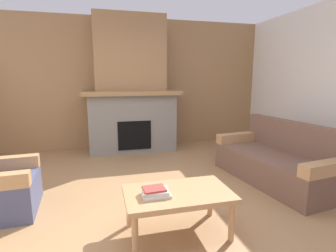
% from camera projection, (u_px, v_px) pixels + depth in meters
% --- Properties ---
extents(ground, '(9.00, 9.00, 0.00)m').
position_uv_depth(ground, '(160.00, 209.00, 2.98)').
color(ground, '#9E754C').
extents(wall_back_wood_panel, '(6.00, 0.12, 2.70)m').
position_uv_depth(wall_back_wood_panel, '(129.00, 84.00, 5.59)').
color(wall_back_wood_panel, '#997047').
rests_on(wall_back_wood_panel, ground).
extents(fireplace, '(1.90, 0.82, 2.70)m').
position_uv_depth(fireplace, '(131.00, 94.00, 5.27)').
color(fireplace, gray).
rests_on(fireplace, ground).
extents(couch, '(1.08, 1.90, 0.85)m').
position_uv_depth(couch, '(278.00, 162.00, 3.76)').
color(couch, brown).
rests_on(couch, ground).
extents(coffee_table, '(1.00, 0.60, 0.43)m').
position_uv_depth(coffee_table, '(178.00, 197.00, 2.45)').
color(coffee_table, tan).
rests_on(coffee_table, ground).
extents(book_stack_near_edge, '(0.25, 0.20, 0.08)m').
position_uv_depth(book_stack_near_edge, '(156.00, 192.00, 2.34)').
color(book_stack_near_edge, beige).
rests_on(book_stack_near_edge, coffee_table).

